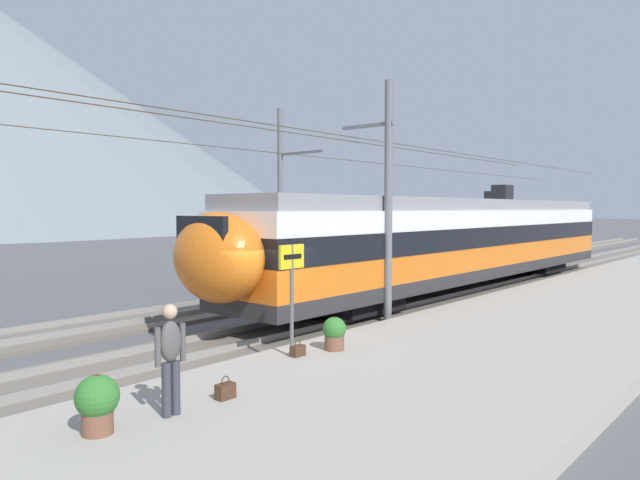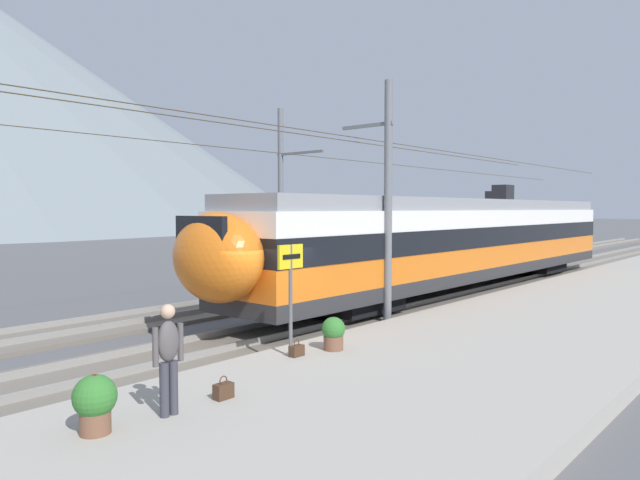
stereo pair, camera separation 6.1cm
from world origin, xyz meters
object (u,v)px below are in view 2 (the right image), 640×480
object	(u,v)px
catenary_mast_far_side	(284,194)
potted_plant_platform_edge	(95,400)
catenary_mast_mid	(384,197)
train_far_track	(458,230)
handbag_beside_passenger	(223,391)
potted_plant_by_shelter	(333,332)
platform_sign	(291,275)
handbag_near_sign	(297,351)
passenger_walking	(168,354)
train_near_platform	(458,239)

from	to	relation	value
catenary_mast_far_side	potted_plant_platform_edge	distance (m)	17.83
potted_plant_platform_edge	catenary_mast_mid	bearing A→B (deg)	12.49
train_far_track	handbag_beside_passenger	xyz separation A→B (m)	(-24.00, -8.37, -1.74)
catenary_mast_mid	potted_plant_by_shelter	size ratio (longest dim) A/B	68.35
catenary_mast_mid	handbag_beside_passenger	xyz separation A→B (m)	(-8.13, -2.46, -3.33)
catenary_mast_mid	platform_sign	distance (m)	5.88
platform_sign	potted_plant_platform_edge	size ratio (longest dim) A/B	2.86
handbag_near_sign	passenger_walking	bearing A→B (deg)	-165.88
handbag_near_sign	potted_plant_platform_edge	bearing A→B (deg)	-170.87
catenary_mast_mid	handbag_near_sign	bearing A→B (deg)	-164.52
train_far_track	platform_sign	world-z (taller)	train_far_track
catenary_mast_mid	catenary_mast_far_side	distance (m)	8.95
train_far_track	potted_plant_by_shelter	world-z (taller)	train_far_track
train_far_track	potted_plant_by_shelter	distance (m)	21.73
handbag_near_sign	platform_sign	bearing A→B (deg)	140.61
train_near_platform	potted_plant_by_shelter	bearing A→B (deg)	-165.00
potted_plant_platform_edge	train_far_track	bearing A→B (deg)	17.40
handbag_beside_passenger	potted_plant_by_shelter	world-z (taller)	potted_plant_by_shelter
train_near_platform	catenary_mast_far_side	distance (m)	7.64
train_near_platform	passenger_walking	xyz separation A→B (m)	(-16.40, -3.85, -0.92)
handbag_beside_passenger	potted_plant_platform_edge	bearing A→B (deg)	174.89
train_near_platform	catenary_mast_far_side	xyz separation A→B (m)	(-3.30, 6.63, 1.88)
train_far_track	handbag_beside_passenger	bearing A→B (deg)	-160.77
potted_plant_platform_edge	platform_sign	bearing A→B (deg)	10.24
handbag_near_sign	potted_plant_platform_edge	world-z (taller)	potted_plant_platform_edge
catenary_mast_far_side	potted_plant_by_shelter	distance (m)	13.27
train_far_track	catenary_mast_far_side	xyz separation A→B (m)	(-11.93, 2.12, 1.87)
catenary_mast_mid	potted_plant_platform_edge	world-z (taller)	catenary_mast_mid
platform_sign	passenger_walking	world-z (taller)	platform_sign
platform_sign	handbag_beside_passenger	world-z (taller)	platform_sign
passenger_walking	handbag_near_sign	size ratio (longest dim) A/B	4.69
potted_plant_platform_edge	handbag_near_sign	bearing A→B (deg)	9.13
train_far_track	platform_sign	distance (m)	22.54
catenary_mast_mid	potted_plant_platform_edge	bearing A→B (deg)	-167.51
train_near_platform	potted_plant_by_shelter	xyz separation A→B (m)	(-11.66, -3.12, -1.47)
train_far_track	potted_plant_platform_edge	world-z (taller)	train_far_track
train_near_platform	platform_sign	size ratio (longest dim) A/B	11.10
handbag_beside_passenger	potted_plant_by_shelter	size ratio (longest dim) A/B	0.53
passenger_walking	catenary_mast_far_side	bearing A→B (deg)	38.64
handbag_beside_passenger	handbag_near_sign	bearing A→B (deg)	19.34
passenger_walking	train_far_track	bearing A→B (deg)	18.46
platform_sign	catenary_mast_far_side	bearing A→B (deg)	45.15
handbag_beside_passenger	potted_plant_by_shelter	bearing A→B (deg)	11.30
catenary_mast_far_side	passenger_walking	bearing A→B (deg)	-141.36
train_near_platform	catenary_mast_far_side	size ratio (longest dim) A/B	0.53
catenary_mast_mid	handbag_near_sign	world-z (taller)	catenary_mast_mid
train_near_platform	potted_plant_platform_edge	xyz separation A→B (m)	(-17.48, -3.68, -1.40)
potted_plant_platform_edge	passenger_walking	bearing A→B (deg)	-9.10
passenger_walking	potted_plant_by_shelter	size ratio (longest dim) A/B	2.31
handbag_beside_passenger	potted_plant_platform_edge	distance (m)	2.15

